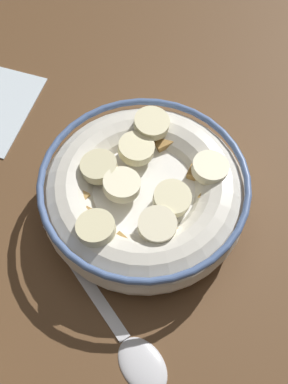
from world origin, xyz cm
name	(u,v)px	position (x,y,z in cm)	size (l,w,h in cm)	color
ground_plane	(144,213)	(0.00, 0.00, -1.00)	(93.40, 93.40, 2.00)	brown
cereal_bowl	(144,194)	(0.00, -0.01, 2.73)	(17.89, 17.89, 5.90)	silver
spoon	(126,340)	(11.74, 2.69, 0.34)	(11.83, 15.27, 0.80)	silver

